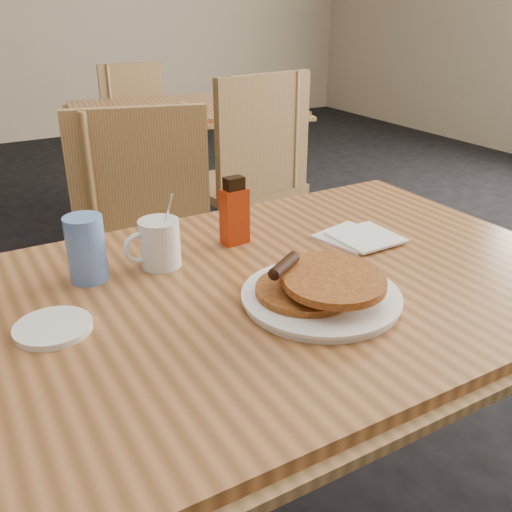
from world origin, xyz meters
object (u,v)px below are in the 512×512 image
(chair_neighbor_far, at_px, (139,123))
(pancake_plate, at_px, (321,290))
(chair_main_far, at_px, (156,237))
(coffee_mug, at_px, (159,243))
(main_table, at_px, (276,297))
(neighbor_table, at_px, (183,114))
(chair_neighbor_near, at_px, (251,166))
(syrup_bottle, at_px, (234,213))
(blue_tumbler, at_px, (86,249))

(chair_neighbor_far, xyz_separation_m, pancake_plate, (-0.63, -2.79, 0.24))
(chair_main_far, relative_size, chair_neighbor_far, 1.10)
(chair_neighbor_far, relative_size, coffee_mug, 5.43)
(chair_neighbor_far, bearing_deg, main_table, -97.22)
(neighbor_table, bearing_deg, chair_neighbor_near, -90.41)
(main_table, bearing_deg, coffee_mug, 133.46)
(chair_neighbor_near, bearing_deg, chair_neighbor_far, 85.00)
(neighbor_table, distance_m, syrup_bottle, 1.86)
(chair_main_far, distance_m, chair_neighbor_near, 0.83)
(chair_neighbor_far, relative_size, pancake_plate, 2.90)
(pancake_plate, distance_m, blue_tumbler, 0.48)
(neighbor_table, relative_size, pancake_plate, 4.27)
(pancake_plate, bearing_deg, chair_main_far, 91.45)
(blue_tumbler, bearing_deg, syrup_bottle, 2.38)
(chair_neighbor_far, bearing_deg, blue_tumbler, -105.20)
(main_table, height_order, coffee_mug, coffee_mug)
(neighbor_table, xyz_separation_m, blue_tumbler, (-0.99, -1.76, 0.11))
(pancake_plate, relative_size, coffee_mug, 1.87)
(neighbor_table, distance_m, chair_neighbor_far, 0.73)
(coffee_mug, distance_m, syrup_bottle, 0.20)
(syrup_bottle, bearing_deg, main_table, -98.94)
(syrup_bottle, bearing_deg, blue_tumbler, 178.97)
(chair_neighbor_far, distance_m, syrup_bottle, 2.56)
(chair_neighbor_far, bearing_deg, syrup_bottle, -97.94)
(main_table, bearing_deg, chair_main_far, 89.63)
(neighbor_table, bearing_deg, syrup_bottle, -110.14)
(coffee_mug, bearing_deg, chair_neighbor_far, 64.74)
(chair_neighbor_near, xyz_separation_m, coffee_mug, (-0.84, -1.05, 0.20))
(chair_main_far, xyz_separation_m, chair_neighbor_far, (0.66, 1.96, -0.05))
(main_table, relative_size, blue_tumbler, 9.80)
(syrup_bottle, bearing_deg, chair_neighbor_far, 72.01)
(chair_neighbor_far, height_order, coffee_mug, coffee_mug)
(neighbor_table, bearing_deg, coffee_mug, -115.39)
(chair_neighbor_near, height_order, blue_tumbler, chair_neighbor_near)
(blue_tumbler, bearing_deg, chair_neighbor_far, 68.15)
(main_table, relative_size, pancake_plate, 4.40)
(chair_neighbor_far, height_order, chair_neighbor_near, chair_neighbor_near)
(neighbor_table, height_order, chair_neighbor_far, chair_neighbor_far)
(coffee_mug, bearing_deg, pancake_plate, -62.80)
(chair_neighbor_near, distance_m, syrup_bottle, 1.22)
(chair_neighbor_far, bearing_deg, pancake_plate, -96.15)
(syrup_bottle, bearing_deg, chair_neighbor_near, 54.62)
(main_table, relative_size, chair_neighbor_far, 1.52)
(main_table, height_order, blue_tumbler, blue_tumbler)
(main_table, height_order, chair_neighbor_near, chair_neighbor_near)
(chair_neighbor_near, bearing_deg, main_table, -122.81)
(main_table, distance_m, blue_tumbler, 0.40)
(syrup_bottle, bearing_deg, chair_main_far, 88.48)
(main_table, xyz_separation_m, blue_tumbler, (-0.33, 0.20, 0.11))
(neighbor_table, bearing_deg, blue_tumbler, -119.40)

